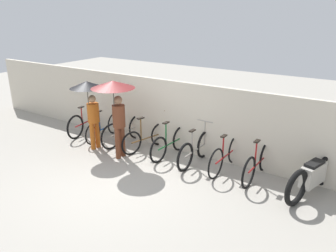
% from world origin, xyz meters
% --- Properties ---
extents(ground_plane, '(30.00, 30.00, 0.00)m').
position_xyz_m(ground_plane, '(0.00, 0.00, 0.00)').
color(ground_plane, '#9E998E').
extents(back_wall, '(14.62, 0.12, 1.91)m').
position_xyz_m(back_wall, '(0.00, 2.18, 0.96)').
color(back_wall, beige).
rests_on(back_wall, ground).
extents(parked_bicycle_0, '(0.45, 1.76, 1.10)m').
position_xyz_m(parked_bicycle_0, '(-2.72, 1.70, 0.38)').
color(parked_bicycle_0, black).
rests_on(parked_bicycle_0, ground).
extents(parked_bicycle_1, '(0.44, 1.68, 1.11)m').
position_xyz_m(parked_bicycle_1, '(-1.94, 1.67, 0.35)').
color(parked_bicycle_1, black).
rests_on(parked_bicycle_1, ground).
extents(parked_bicycle_2, '(0.44, 1.80, 1.07)m').
position_xyz_m(parked_bicycle_2, '(-1.17, 1.72, 0.39)').
color(parked_bicycle_2, black).
rests_on(parked_bicycle_2, ground).
extents(parked_bicycle_3, '(0.56, 1.64, 1.08)m').
position_xyz_m(parked_bicycle_3, '(-0.39, 1.70, 0.36)').
color(parked_bicycle_3, black).
rests_on(parked_bicycle_3, ground).
extents(parked_bicycle_4, '(0.44, 1.67, 1.08)m').
position_xyz_m(parked_bicycle_4, '(0.39, 1.69, 0.37)').
color(parked_bicycle_4, black).
rests_on(parked_bicycle_4, ground).
extents(parked_bicycle_5, '(0.44, 1.67, 1.01)m').
position_xyz_m(parked_bicycle_5, '(1.17, 1.64, 0.37)').
color(parked_bicycle_5, black).
rests_on(parked_bicycle_5, ground).
extents(parked_bicycle_6, '(0.44, 1.78, 1.10)m').
position_xyz_m(parked_bicycle_6, '(1.94, 1.75, 0.39)').
color(parked_bicycle_6, black).
rests_on(parked_bicycle_6, ground).
extents(parked_bicycle_7, '(0.44, 1.76, 1.00)m').
position_xyz_m(parked_bicycle_7, '(2.72, 1.74, 0.38)').
color(parked_bicycle_7, black).
rests_on(parked_bicycle_7, ground).
extents(pedestrian_leading, '(0.89, 0.89, 1.92)m').
position_xyz_m(pedestrian_leading, '(-1.65, 0.91, 1.47)').
color(pedestrian_leading, '#B25619').
rests_on(pedestrian_leading, ground).
extents(pedestrian_center, '(1.08, 1.08, 2.06)m').
position_xyz_m(pedestrian_center, '(-0.67, 0.83, 1.65)').
color(pedestrian_center, brown).
rests_on(pedestrian_center, ground).
extents(motorcycle, '(0.81, 1.97, 0.95)m').
position_xyz_m(motorcycle, '(3.90, 1.68, 0.42)').
color(motorcycle, black).
rests_on(motorcycle, ground).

